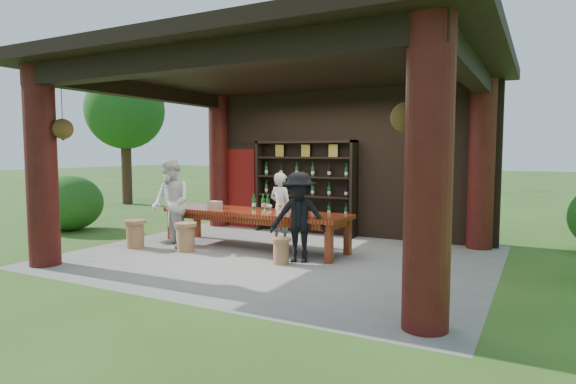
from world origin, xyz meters
The scene contains 15 objects.
ground centered at (0.00, 0.00, 0.00)m, with size 90.00×90.00×0.00m, color #2D5119.
pavilion centered at (-0.01, 0.43, 2.13)m, with size 7.50×6.00×3.60m.
wine_shelf centered at (-0.65, 2.45, 1.08)m, with size 2.45×0.37×2.16m.
tasting_table centered at (-0.77, 0.43, 0.64)m, with size 3.93×1.18×0.75m.
stool_near_left centered at (-1.79, -0.41, 0.29)m, with size 0.42×0.42×0.55m.
stool_near_right centered at (0.33, -0.48, 0.23)m, with size 0.34×0.34×0.44m.
stool_far_left centered at (-2.89, -0.62, 0.29)m, with size 0.42×0.42×0.56m.
host centered at (-0.51, 1.05, 0.74)m, with size 0.54×0.36×1.49m, color beige.
guest_woman centered at (-2.31, -0.22, 0.88)m, with size 0.86×0.67×1.77m, color silver.
guest_man centered at (0.53, -0.19, 0.78)m, with size 1.01×0.58×1.56m, color black.
table_bottles centered at (-0.78, 0.74, 0.90)m, with size 0.39×0.10×0.31m.
table_glasses centered at (-0.12, 0.42, 0.82)m, with size 1.01×0.30×0.15m.
napkin_basket centered at (-1.73, 0.45, 0.82)m, with size 0.26×0.18×0.14m, color #BF6672.
shrubs centered at (2.69, 0.86, 0.55)m, with size 15.28×7.89×1.36m.
trees centered at (2.97, 1.97, 3.37)m, with size 21.72×11.11×4.80m.
Camera 1 is at (4.20, -7.54, 1.91)m, focal length 30.00 mm.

